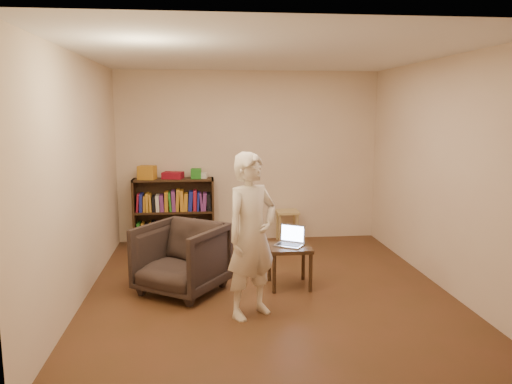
{
  "coord_description": "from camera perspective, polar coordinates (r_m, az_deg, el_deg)",
  "views": [
    {
      "loc": [
        -0.7,
        -5.38,
        2.02
      ],
      "look_at": [
        -0.09,
        0.35,
        1.07
      ],
      "focal_mm": 35.0,
      "sensor_mm": 36.0,
      "label": 1
    }
  ],
  "objects": [
    {
      "name": "floor",
      "position": [
        5.79,
        1.27,
        -11.02
      ],
      "size": [
        4.5,
        4.5,
        0.0
      ],
      "primitive_type": "plane",
      "color": "#462E16",
      "rests_on": "ground"
    },
    {
      "name": "ceiling",
      "position": [
        5.45,
        1.37,
        15.51
      ],
      "size": [
        4.5,
        4.5,
        0.0
      ],
      "primitive_type": "plane",
      "color": "white",
      "rests_on": "wall_back"
    },
    {
      "name": "wall_back",
      "position": [
        7.69,
        -0.85,
        4.04
      ],
      "size": [
        4.0,
        0.0,
        4.0
      ],
      "primitive_type": "plane",
      "rotation": [
        1.57,
        0.0,
        0.0
      ],
      "color": "beige",
      "rests_on": "floor"
    },
    {
      "name": "wall_left",
      "position": [
        5.58,
        -19.51,
        1.45
      ],
      "size": [
        0.0,
        4.5,
        4.5
      ],
      "primitive_type": "plane",
      "rotation": [
        1.57,
        0.0,
        1.57
      ],
      "color": "beige",
      "rests_on": "floor"
    },
    {
      "name": "wall_right",
      "position": [
        6.06,
        20.43,
        1.99
      ],
      "size": [
        0.0,
        4.5,
        4.5
      ],
      "primitive_type": "plane",
      "rotation": [
        1.57,
        0.0,
        -1.57
      ],
      "color": "beige",
      "rests_on": "floor"
    },
    {
      "name": "bookshelf",
      "position": [
        7.65,
        -9.33,
        -2.64
      ],
      "size": [
        1.2,
        0.3,
        1.0
      ],
      "color": "black",
      "rests_on": "floor"
    },
    {
      "name": "box_yellow",
      "position": [
        7.53,
        -12.34,
        2.18
      ],
      "size": [
        0.28,
        0.23,
        0.2
      ],
      "primitive_type": "cube",
      "rotation": [
        0.0,
        0.0,
        -0.25
      ],
      "color": "#C08122",
      "rests_on": "bookshelf"
    },
    {
      "name": "red_cloth",
      "position": [
        7.55,
        -9.48,
        1.9
      ],
      "size": [
        0.33,
        0.28,
        0.1
      ],
      "primitive_type": "cube",
      "rotation": [
        0.0,
        0.0,
        -0.24
      ],
      "color": "maroon",
      "rests_on": "bookshelf"
    },
    {
      "name": "box_green",
      "position": [
        7.51,
        -6.85,
        2.11
      ],
      "size": [
        0.16,
        0.16,
        0.15
      ],
      "primitive_type": "cube",
      "rotation": [
        0.0,
        0.0,
        -0.07
      ],
      "color": "#267F21",
      "rests_on": "bookshelf"
    },
    {
      "name": "box_white",
      "position": [
        7.53,
        -6.04,
        1.9
      ],
      "size": [
        0.13,
        0.13,
        0.08
      ],
      "primitive_type": "cube",
      "rotation": [
        0.0,
        0.0,
        -0.22
      ],
      "color": "silver",
      "rests_on": "bookshelf"
    },
    {
      "name": "stool",
      "position": [
        7.66,
        3.59,
        -2.84
      ],
      "size": [
        0.34,
        0.34,
        0.49
      ],
      "color": "#A2834E",
      "rests_on": "floor"
    },
    {
      "name": "armchair",
      "position": [
        5.65,
        -8.52,
        -7.49
      ],
      "size": [
        1.17,
        1.17,
        0.78
      ],
      "primitive_type": "imported",
      "rotation": [
        0.0,
        0.0,
        -0.59
      ],
      "color": "#2E231F",
      "rests_on": "floor"
    },
    {
      "name": "side_table",
      "position": [
        5.76,
        3.85,
        -6.93
      ],
      "size": [
        0.47,
        0.47,
        0.48
      ],
      "color": "black",
      "rests_on": "floor"
    },
    {
      "name": "laptop",
      "position": [
        5.76,
        3.95,
        -5.52
      ],
      "size": [
        0.38,
        0.36,
        0.23
      ],
      "rotation": [
        0.0,
        0.0,
        -0.55
      ],
      "color": "#A7A6AB",
      "rests_on": "side_table"
    },
    {
      "name": "person",
      "position": [
        4.85,
        -0.51,
        -5.01
      ],
      "size": [
        0.71,
        0.66,
        1.62
      ],
      "primitive_type": "imported",
      "rotation": [
        0.0,
        0.0,
        0.6
      ],
      "color": "beige",
      "rests_on": "floor"
    }
  ]
}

